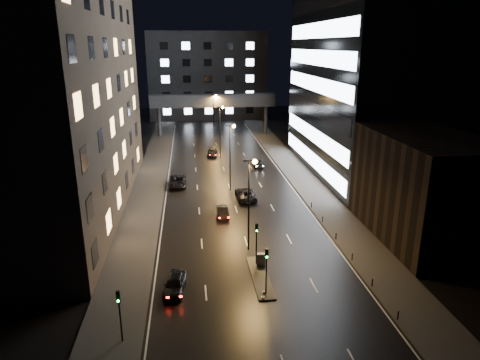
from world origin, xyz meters
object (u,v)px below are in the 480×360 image
Objects in this scene: car_away_a at (175,284)px; car_away_d at (212,153)px; car_away_b at (223,212)px; car_toward_b at (258,163)px; car_toward_a at (246,194)px; car_away_c at (178,181)px; utility_cabinet at (261,260)px.

car_away_d is at bearing 90.46° from car_away_a.
car_toward_b is at bearing 68.74° from car_away_b.
car_toward_a is 1.27× the size of car_toward_b.
car_away_c is 1.28× the size of car_toward_b.
car_away_b is at bearing 79.09° from car_away_a.
car_away_c is 19.71m from car_away_d.
car_away_b is 7.34m from car_toward_a.
car_toward_b is 37.03m from utility_cabinet.
utility_cabinet is at bearing -71.87° from car_away_c.
car_away_d is at bearing 99.01° from utility_cabinet.
car_toward_a is at bearing -77.00° from car_away_d.
car_away_a reaches higher than car_toward_b.
car_away_d is at bearing 87.80° from car_away_b.
car_away_b is 0.68× the size of car_away_c.
car_away_a is at bearing -152.23° from utility_cabinet.
car_away_c is 1.01× the size of car_toward_a.
car_away_b is 13.93m from utility_cabinet.
car_away_a is 3.20× the size of utility_cabinet.
car_toward_a is (3.32, -25.64, 0.08)m from car_away_d.
car_away_d is 1.10× the size of car_toward_b.
utility_cabinet is (2.20, -45.56, 0.13)m from car_away_d.
car_away_d is 45.62m from utility_cabinet.
utility_cabinet reaches higher than car_away_a.
car_toward_a is at bearing 57.23° from car_away_b.
car_away_c reaches higher than car_away_b.
utility_cabinet is at bearing 83.04° from car_toward_b.
utility_cabinet is (8.45, 3.33, 0.09)m from car_away_a.
car_away_a is at bearing -109.93° from car_away_b.
car_toward_b is at bearing -106.72° from car_toward_a.
car_away_d is 0.86× the size of car_toward_a.
car_away_a is at bearing 72.36° from car_toward_b.
car_away_b is at bearing 56.91° from car_toward_a.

